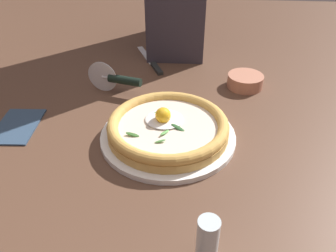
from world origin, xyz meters
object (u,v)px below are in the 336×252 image
object	(u,v)px
pizza_cutter	(117,79)
table_knife	(153,63)
side_bowl	(245,81)
folded_napkin	(17,125)
pepper_shaker	(207,241)
pizza	(168,127)

from	to	relation	value
pizza_cutter	table_knife	world-z (taller)	pizza_cutter
side_bowl	table_knife	bearing A→B (deg)	155.33
folded_napkin	pepper_shaker	size ratio (longest dim) A/B	1.75
pizza_cutter	table_knife	size ratio (longest dim) A/B	0.68
pizza	pizza_cutter	size ratio (longest dim) A/B	1.74
side_bowl	pizza_cutter	world-z (taller)	pizza_cutter
pizza	side_bowl	xyz separation A→B (m)	(0.19, 0.25, -0.01)
side_bowl	table_knife	distance (m)	0.30
pizza_cutter	table_knife	bearing A→B (deg)	69.72
folded_napkin	table_knife	bearing A→B (deg)	53.38
side_bowl	table_knife	size ratio (longest dim) A/B	0.44
pizza	side_bowl	distance (m)	0.32
folded_napkin	pepper_shaker	bearing A→B (deg)	-35.37
pepper_shaker	pizza	bearing A→B (deg)	105.38
pizza_cutter	folded_napkin	size ratio (longest dim) A/B	1.06
pizza_cutter	pepper_shaker	world-z (taller)	pizza_cutter
folded_napkin	pepper_shaker	xyz separation A→B (m)	(0.42, -0.30, 0.04)
folded_napkin	pizza_cutter	bearing A→B (deg)	41.15
table_knife	pepper_shaker	world-z (taller)	pepper_shaker
pepper_shaker	side_bowl	bearing A→B (deg)	78.30
side_bowl	pizza_cutter	distance (m)	0.34
side_bowl	pepper_shaker	distance (m)	0.55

